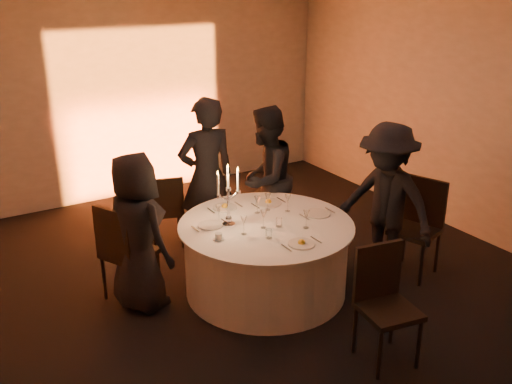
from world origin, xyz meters
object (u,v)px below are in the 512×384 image
chair_back_right (273,191)px  guest_back_left (207,177)px  chair_back_left (166,207)px  chair_right (419,221)px  coffee_cup (219,237)px  guest_left (137,233)px  chair_front (384,297)px  candelabra (228,204)px  chair_left (123,248)px  banquet_table (266,257)px  guest_back_right (266,179)px  guest_right (386,203)px

chair_back_right → guest_back_left: size_ratio=0.45×
chair_back_left → chair_right: (2.14, -2.03, 0.09)m
coffee_cup → guest_left: bearing=142.7°
chair_front → candelabra: size_ratio=1.57×
chair_back_right → guest_back_left: bearing=-20.0°
chair_left → guest_back_left: size_ratio=0.56×
banquet_table → guest_back_left: (-0.09, 1.17, 0.56)m
chair_back_right → guest_back_right: guest_back_right is taller
guest_left → guest_right: size_ratio=0.92×
guest_back_right → candelabra: guest_back_right is taller
guest_right → banquet_table: bearing=-124.4°
chair_back_left → chair_front: size_ratio=0.89×
chair_back_right → guest_left: (-2.23, -1.02, 0.33)m
chair_right → candelabra: 2.16m
chair_left → guest_back_left: 1.43m
chair_left → candelabra: (0.98, -0.41, 0.40)m
banquet_table → chair_back_right: 1.74m
banquet_table → chair_front: chair_front is taller
coffee_cup → candelabra: size_ratio=0.17×
guest_back_left → coffee_cup: (-0.50, -1.25, -0.14)m
guest_back_right → guest_back_left: bearing=-52.4°
chair_front → banquet_table: bearing=109.6°
chair_right → guest_left: bearing=-125.8°
guest_right → candelabra: 1.70m
guest_back_left → guest_left: bearing=38.1°
chair_left → candelabra: 1.14m
chair_back_left → chair_back_right: chair_back_left is taller
chair_front → guest_back_left: guest_back_left is taller
chair_front → chair_back_right: bearing=84.9°
guest_back_right → guest_left: bearing=-15.6°
coffee_cup → candelabra: candelabra is taller
coffee_cup → guest_right: bearing=-9.5°
chair_back_left → guest_back_right: 1.25m
chair_left → chair_front: 2.58m
banquet_table → guest_left: (-1.22, 0.41, 0.42)m
guest_left → coffee_cup: bearing=-145.7°
guest_back_left → coffee_cup: guest_back_left is taller
chair_left → chair_right: chair_right is taller
candelabra → chair_front: bearing=-69.3°
chair_right → banquet_table: bearing=-125.1°
banquet_table → candelabra: bearing=155.1°
chair_back_right → chair_back_left: bearing=-37.1°
chair_left → chair_back_right: size_ratio=1.24×
guest_right → guest_back_left: bearing=-156.4°
chair_front → chair_right: bearing=43.4°
chair_front → chair_left: bearing=137.5°
chair_left → chair_front: (1.60, -2.03, -0.01)m
chair_front → guest_back_left: bearing=106.9°
chair_back_right → guest_back_right: 0.77m
chair_right → chair_front: bearing=-74.4°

